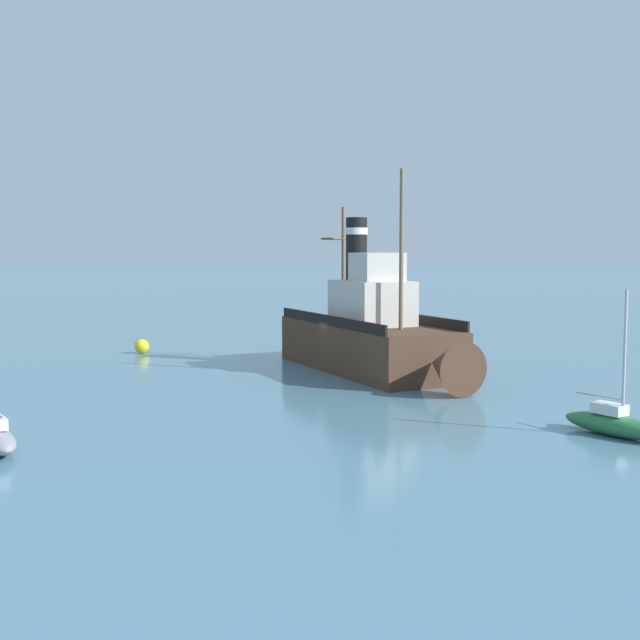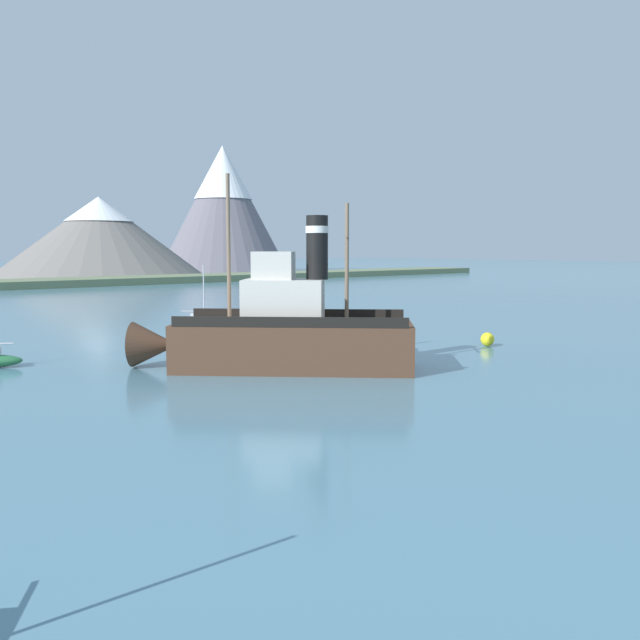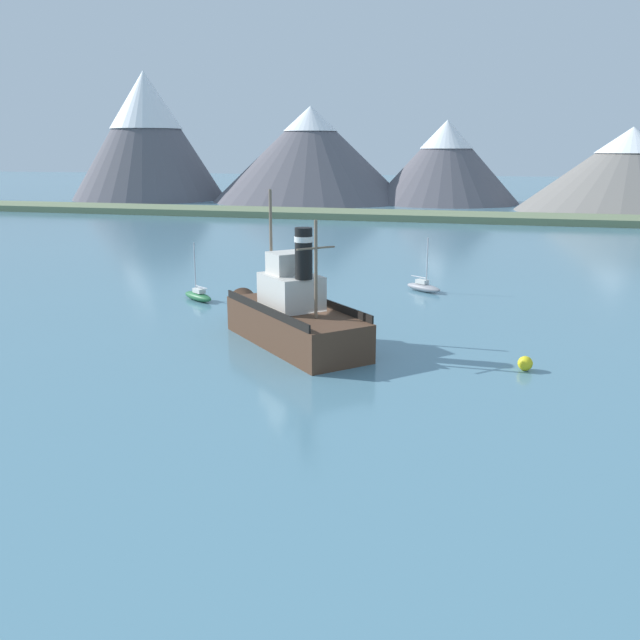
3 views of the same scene
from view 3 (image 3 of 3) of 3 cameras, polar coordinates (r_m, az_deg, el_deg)
The scene contains 7 objects.
ground_plane at distance 44.42m, azimuth -0.64°, elevation -2.11°, with size 600.00×600.00×0.00m, color teal.
mountain_ridge at distance 163.88m, azimuth 8.89°, elevation 14.32°, with size 191.43×59.40×33.27m.
shoreline_strip at distance 126.61m, azimuth 9.69°, elevation 8.61°, with size 240.00×12.00×1.20m, color #6B7A56.
old_tugboat at distance 44.50m, azimuth -2.50°, elevation 0.34°, with size 12.63×12.51×9.90m.
sailboat_green at distance 58.30m, azimuth -10.23°, elevation 2.04°, with size 3.76×3.04×4.90m.
sailboat_grey at distance 61.77m, azimuth 8.71°, elevation 2.78°, with size 3.74×3.08×4.90m.
mooring_buoy at distance 41.00m, azimuth 16.89°, elevation -3.52°, with size 0.86×0.86×0.86m, color yellow.
Camera 3 is at (11.37, -41.09, 12.46)m, focal length 38.00 mm.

